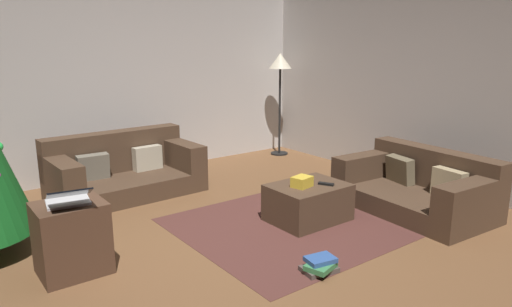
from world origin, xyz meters
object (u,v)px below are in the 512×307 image
couch_left (123,171)px  book_stack (320,266)px  side_table (72,238)px  laptop (68,199)px  couch_right (419,187)px  corner_lamp (280,69)px  ottoman (308,202)px  gift_box (302,182)px  tv_remote (326,184)px

couch_left → book_stack: (0.48, -2.91, -0.22)m
side_table → laptop: 0.36m
couch_right → corner_lamp: size_ratio=1.02×
couch_right → laptop: laptop is taller
ottoman → book_stack: ottoman is taller
couch_left → corner_lamp: (2.84, 0.43, 1.11)m
corner_lamp → ottoman: bearing=-124.1°
ottoman → book_stack: size_ratio=2.55×
gift_box → laptop: size_ratio=0.42×
side_table → book_stack: 1.99m
tv_remote → corner_lamp: size_ratio=0.10×
book_stack → side_table: bearing=142.8°
side_table → book_stack: size_ratio=1.91×
ottoman → tv_remote: size_ratio=4.87×
couch_left → side_table: (-1.10, -1.71, 0.01)m
couch_right → ottoman: bearing=71.9°
gift_box → side_table: bearing=171.7°
tv_remote → side_table: 2.46m
gift_box → laptop: laptop is taller
ottoman → laptop: laptop is taller
couch_right → ottoman: couch_right is taller
tv_remote → laptop: (-2.43, 0.36, 0.25)m
laptop → couch_left: bearing=58.0°
tv_remote → laptop: 2.47m
couch_left → ottoman: (1.18, -2.02, -0.09)m
couch_left → laptop: bearing=56.1°
ottoman → laptop: 2.35m
couch_right → side_table: bearing=81.1°
laptop → couch_right: bearing=-11.8°
couch_left → ottoman: 2.34m
side_table → corner_lamp: corner_lamp is taller
corner_lamp → book_stack: bearing=-125.2°
ottoman → couch_right: bearing=-22.0°
ottoman → laptop: size_ratio=1.70×
ottoman → side_table: 2.30m
side_table → book_stack: bearing=-37.2°
couch_right → tv_remote: (-1.07, 0.37, 0.14)m
gift_box → laptop: bearing=173.4°
couch_right → laptop: size_ratio=3.63×
side_table → book_stack: (1.58, -1.20, -0.23)m
couch_right → corner_lamp: (0.44, 2.93, 1.14)m
couch_left → gift_box: couch_left is taller
couch_left → corner_lamp: corner_lamp is taller
couch_left → gift_box: 2.30m
couch_left → couch_right: size_ratio=1.06×
couch_left → tv_remote: size_ratio=11.04×
book_stack → corner_lamp: 4.30m
couch_left → side_table: 2.03m
tv_remote → couch_left: bearing=95.0°
couch_right → laptop: bearing=82.1°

